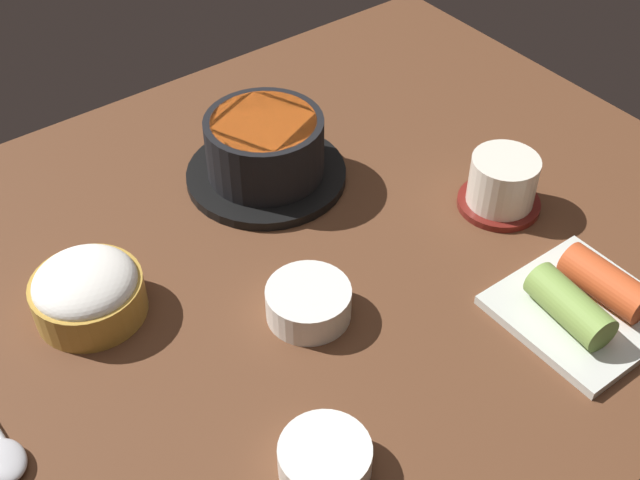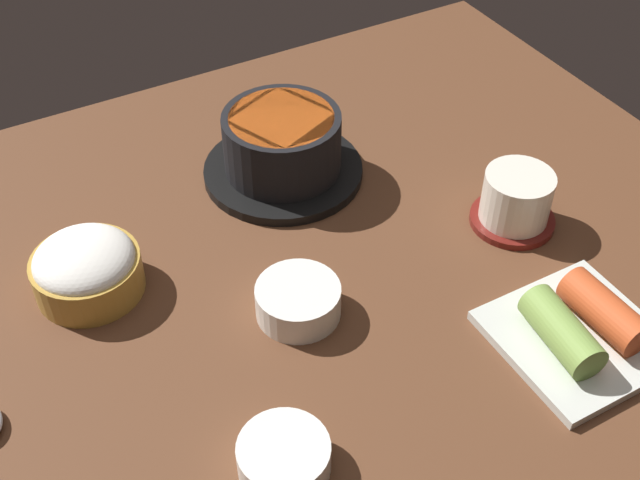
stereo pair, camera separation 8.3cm
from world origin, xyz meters
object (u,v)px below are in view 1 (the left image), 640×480
Objects in this scene: kimchi_plate at (585,302)px; rice_bowl at (87,291)px; banchan_cup_center at (308,302)px; tea_cup_with_saucer at (502,184)px; stone_pot at (265,152)px; side_bowl_near at (325,458)px.

rice_bowl is at bearing 142.64° from kimchi_plate.
tea_cup_with_saucer is at bearing 0.85° from banchan_cup_center.
stone_pot is 26.70cm from tea_cup_with_saucer.
kimchi_plate is (12.68, -36.04, -2.14)cm from stone_pot.
tea_cup_with_saucer reaches higher than rice_bowl.
tea_cup_with_saucer is 0.63× the size of kimchi_plate.
rice_bowl is 0.74× the size of kimchi_plate.
stone_pot is at bearing 15.49° from rice_bowl.
rice_bowl is 1.30× the size of banchan_cup_center.
stone_pot is 38.26cm from kimchi_plate.
rice_bowl is 1.40× the size of side_bowl_near.
stone_pot reaches higher than side_bowl_near.
tea_cup_with_saucer is at bearing 71.83° from kimchi_plate.
banchan_cup_center is at bearing -113.32° from stone_pot.
banchan_cup_center is 0.57× the size of kimchi_plate.
tea_cup_with_saucer reaches higher than banchan_cup_center.
stone_pot is 2.00× the size of tea_cup_with_saucer.
kimchi_plate is at bearing -37.36° from rice_bowl.
side_bowl_near is (-9.04, -14.56, -0.21)cm from banchan_cup_center.
tea_cup_with_saucer is 17.30cm from kimchi_plate.
side_bowl_near is at bearing -121.85° from banchan_cup_center.
kimchi_plate is at bearing -2.69° from side_bowl_near.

